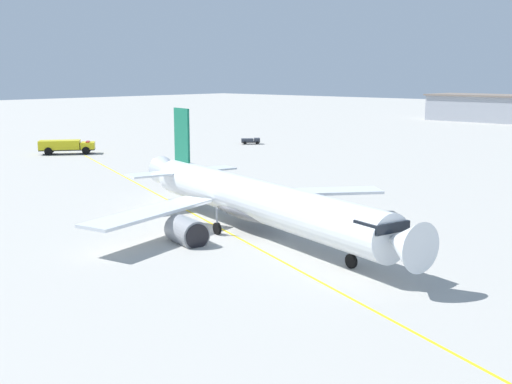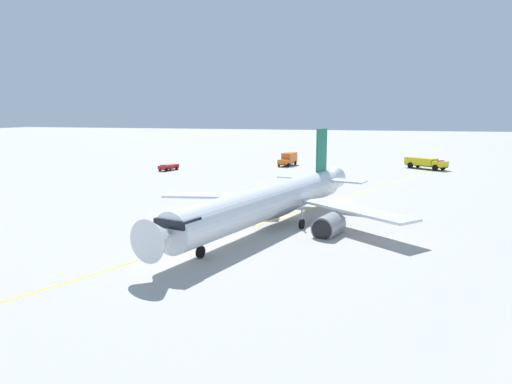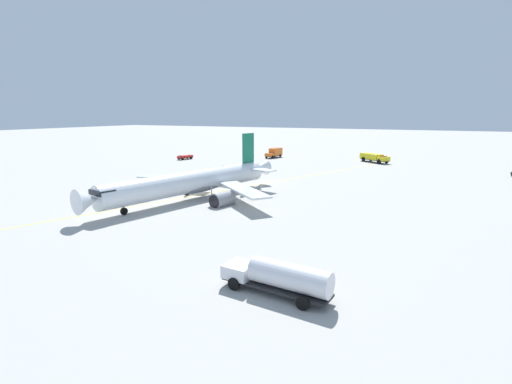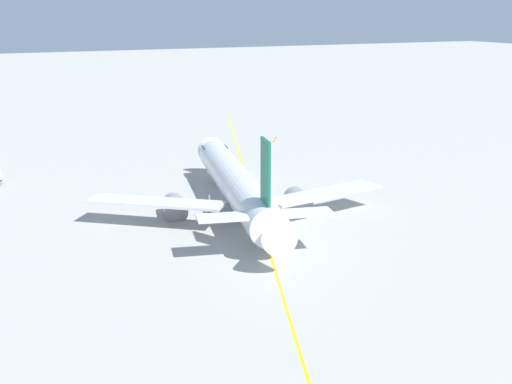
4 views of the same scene
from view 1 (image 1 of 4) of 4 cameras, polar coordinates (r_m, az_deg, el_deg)
ground_plane at (r=60.10m, az=-4.25°, el=-3.39°), size 600.00×600.00×0.00m
airliner_main at (r=58.50m, az=-0.18°, el=-0.87°), size 39.37×31.36×11.05m
baggage_truck_truck at (r=133.26m, az=-0.47°, el=4.60°), size 3.95×4.02×1.22m
fire_tender_truck at (r=121.43m, az=-16.56°, el=3.98°), size 8.33×9.52×2.50m
taxiway_centreline at (r=55.94m, az=-1.01°, el=-4.41°), size 124.60×48.78×0.01m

